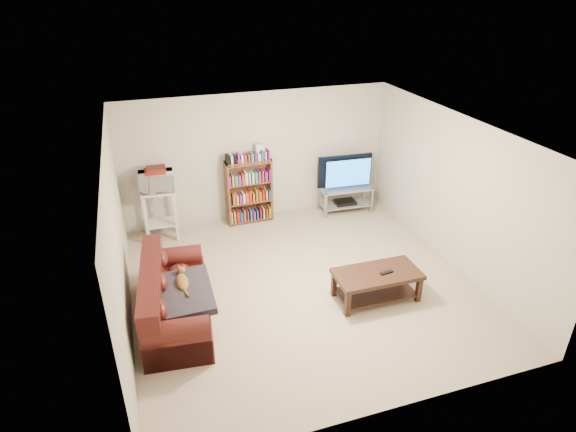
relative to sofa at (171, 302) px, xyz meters
name	(u,v)px	position (x,y,z in m)	size (l,w,h in m)	color
floor	(302,285)	(1.96, 0.22, -0.30)	(5.00, 5.00, 0.00)	#C1AE90
ceiling	(305,132)	(1.96, 0.22, 2.10)	(5.00, 5.00, 0.00)	white
wall_back	(258,157)	(1.96, 2.72, 0.90)	(5.00, 5.00, 0.00)	beige
wall_front	(391,325)	(1.96, -2.28, 0.90)	(5.00, 5.00, 0.00)	beige
wall_left	(118,242)	(-0.54, 0.22, 0.90)	(5.00, 5.00, 0.00)	beige
wall_right	(455,192)	(4.46, 0.22, 0.90)	(5.00, 5.00, 0.00)	beige
sofa	(171,302)	(0.00, 0.00, 0.00)	(1.03, 2.02, 0.83)	#431411
blanket	(183,294)	(0.16, -0.15, 0.20)	(0.75, 0.97, 0.10)	#2A252F
cat	(182,282)	(0.18, 0.03, 0.26)	(0.21, 0.53, 0.16)	brown
coffee_table	(377,280)	(2.86, -0.42, 0.01)	(1.23, 0.63, 0.45)	black
remote	(386,272)	(2.97, -0.48, 0.16)	(0.20, 0.06, 0.02)	black
tv_stand	(345,195)	(3.62, 2.36, 0.04)	(1.04, 0.51, 0.51)	#999EA3
television	(347,172)	(3.62, 2.36, 0.52)	(1.09, 0.14, 0.63)	black
dvd_player	(345,202)	(3.62, 2.36, -0.11)	(0.40, 0.28, 0.06)	black
bookshelf	(249,190)	(1.72, 2.52, 0.34)	(0.86, 0.29, 1.23)	brown
shelf_clutter	(253,154)	(1.82, 2.54, 1.04)	(0.63, 0.21, 0.28)	silver
microwave_stand	(160,208)	(0.09, 2.37, 0.30)	(0.60, 0.45, 0.93)	silver
microwave	(156,181)	(0.09, 2.37, 0.79)	(0.57, 0.39, 0.32)	silver
game_boxes	(155,171)	(0.09, 2.37, 0.98)	(0.34, 0.30, 0.05)	maroon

